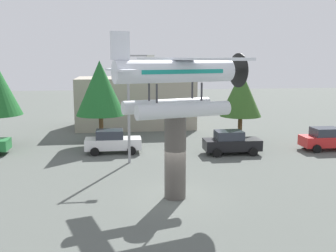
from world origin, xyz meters
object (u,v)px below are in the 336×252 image
at_px(car_far_black, 231,142).
at_px(car_distant_red, 327,139).
at_px(tree_east, 100,88).
at_px(tree_center_back, 241,94).
at_px(floatplane_monument, 178,81).
at_px(streetlight_primary, 132,100).
at_px(storefront_building, 135,102).
at_px(car_mid_white, 112,141).
at_px(display_pedestal, 175,157).

distance_m(car_far_black, car_distant_red, 7.83).
relative_size(tree_east, tree_center_back, 1.13).
xyz_separation_m(car_distant_red, tree_east, (-17.59, 4.10, 3.79)).
distance_m(floatplane_monument, streetlight_primary, 7.72).
distance_m(car_far_black, storefront_building, 14.76).
relative_size(car_mid_white, storefront_building, 0.35).
height_order(floatplane_monument, tree_center_back, floatplane_monument).
distance_m(floatplane_monument, car_mid_white, 12.01).
relative_size(car_distant_red, storefront_building, 0.35).
height_order(tree_east, tree_center_back, tree_east).
xyz_separation_m(car_far_black, tree_east, (-9.77, 4.49, 3.79)).
height_order(car_mid_white, tree_east, tree_east).
distance_m(car_mid_white, car_far_black, 8.95).
bearing_deg(tree_east, storefront_building, 69.70).
height_order(car_mid_white, streetlight_primary, streetlight_primary).
relative_size(car_far_black, storefront_building, 0.35).
distance_m(display_pedestal, floatplane_monument, 3.83).
bearing_deg(storefront_building, floatplane_monument, -86.82).
bearing_deg(display_pedestal, streetlight_primary, 104.89).
bearing_deg(storefront_building, streetlight_primary, -93.27).
height_order(display_pedestal, car_mid_white, display_pedestal).
relative_size(car_far_black, streetlight_primary, 0.57).
bearing_deg(tree_east, tree_center_back, -4.52).
bearing_deg(floatplane_monument, car_far_black, 41.79).
bearing_deg(car_distant_red, tree_center_back, 152.29).
bearing_deg(tree_center_back, streetlight_primary, -150.54).
bearing_deg(car_far_black, floatplane_monument, -121.20).
distance_m(display_pedestal, car_mid_white, 10.94).
bearing_deg(car_far_black, tree_center_back, 63.94).
bearing_deg(car_far_black, display_pedestal, -121.68).
height_order(car_far_black, tree_center_back, tree_center_back).
bearing_deg(floatplane_monument, streetlight_primary, 88.87).
bearing_deg(car_distant_red, tree_east, 166.88).
relative_size(car_mid_white, car_distant_red, 1.00).
relative_size(car_distant_red, tree_east, 0.61).
height_order(car_mid_white, car_far_black, same).
bearing_deg(tree_east, car_far_black, -24.68).
bearing_deg(tree_east, floatplane_monument, -71.72).
relative_size(car_far_black, tree_center_back, 0.69).
xyz_separation_m(display_pedestal, storefront_building, (-1.10, 22.00, 0.39)).
height_order(car_far_black, tree_east, tree_east).
xyz_separation_m(car_mid_white, car_far_black, (8.83, -1.44, 0.00)).
bearing_deg(storefront_building, tree_east, -110.30).
bearing_deg(streetlight_primary, car_distant_red, 7.45).
bearing_deg(car_mid_white, car_distant_red, -3.62).
bearing_deg(tree_center_back, tree_east, 175.48).
height_order(display_pedestal, car_distant_red, display_pedestal).
distance_m(display_pedestal, tree_center_back, 14.56).
bearing_deg(car_mid_white, storefront_building, 79.10).
relative_size(car_mid_white, streetlight_primary, 0.57).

